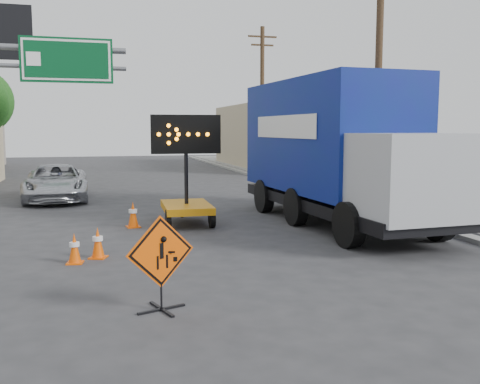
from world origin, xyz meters
name	(u,v)px	position (x,y,z in m)	size (l,w,h in m)	color
ground	(234,313)	(0.00, 0.00, 0.00)	(100.00, 100.00, 0.00)	#2D2D30
curb_right	(304,190)	(7.20, 15.00, 0.06)	(0.40, 60.00, 0.12)	gray
sidewalk_right	(350,188)	(9.50, 15.00, 0.07)	(4.00, 60.00, 0.15)	gray
building_right_far	(301,136)	(13.00, 30.00, 2.30)	(10.00, 14.00, 4.60)	tan
highway_gantry	(36,78)	(-4.43, 17.96, 5.07)	(6.18, 0.38, 6.90)	slate
utility_pole_near	(378,78)	(8.00, 10.00, 4.68)	(1.80, 0.26, 9.00)	#4A341F
utility_pole_far	(262,99)	(8.00, 24.00, 4.68)	(1.80, 0.26, 9.00)	#4A341F
construction_sign	(161,261)	(-1.07, 0.43, 0.80)	(1.09, 0.78, 1.51)	black
arrow_board	(187,200)	(0.59, 7.96, 0.72)	(2.05, 2.33, 3.25)	#C67A0B
pickup_truck	(56,182)	(-3.55, 14.67, 0.71)	(2.36, 5.13, 1.43)	#B6B8BE
box_truck	(337,159)	(4.94, 6.90, 1.95)	(3.23, 9.16, 4.30)	black
cone_a	(98,243)	(-2.01, 4.24, 0.35)	(0.45, 0.45, 0.69)	#EB5004
cone_b	(74,248)	(-2.49, 3.88, 0.32)	(0.37, 0.37, 0.65)	#EB5004
cone_c	(133,214)	(-1.00, 7.83, 0.37)	(0.43, 0.43, 0.75)	#EB5004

